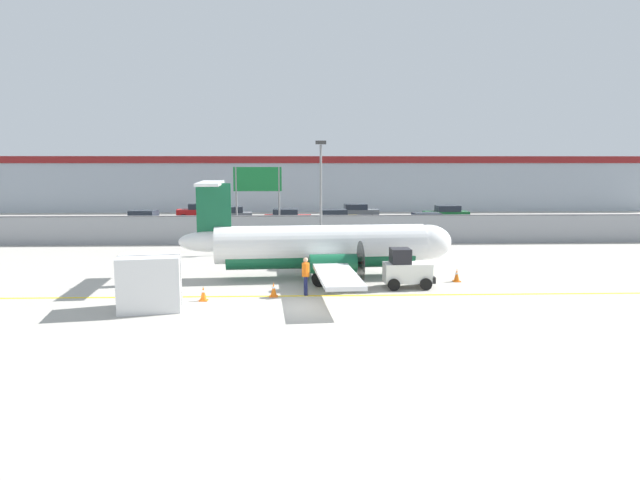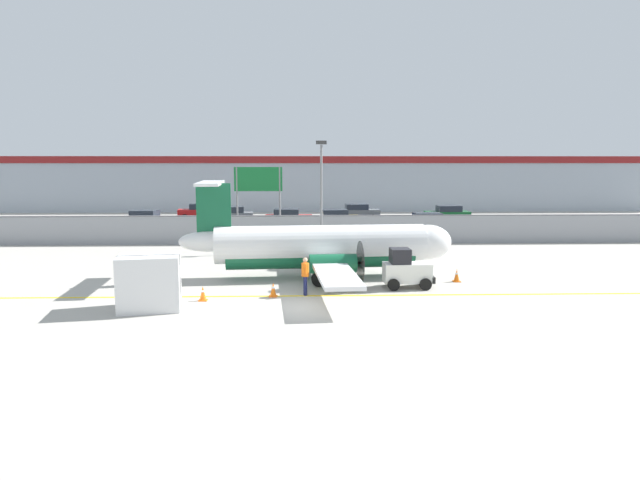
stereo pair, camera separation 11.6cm
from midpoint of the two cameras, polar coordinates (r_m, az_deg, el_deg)
name	(u,v)px [view 1 (the left image)]	position (r m, az deg, el deg)	size (l,w,h in m)	color
ground_plane	(303,296)	(25.40, -1.87, -5.60)	(140.00, 140.00, 0.01)	#ADA89E
perimeter_fence	(302,229)	(40.99, -1.94, 1.14)	(98.00, 0.10, 2.10)	gray
parking_lot_strip	(301,225)	(52.53, -1.96, 1.47)	(98.00, 17.00, 0.12)	#38383A
background_building	(301,183)	(70.74, -1.99, 5.73)	(91.00, 8.10, 6.50)	#A8B2BC
commuter_airplane	(325,246)	(29.14, 0.44, -0.65)	(14.05, 16.07, 4.92)	white
baggage_tug	(406,270)	(27.16, 8.50, -2.97)	(2.36, 1.44, 1.88)	silver
ground_crew_worker	(306,274)	(25.37, -1.57, -3.43)	(0.36, 0.55, 1.70)	#191E4C
cargo_container	(150,282)	(23.99, -16.77, -4.06)	(2.70, 2.37, 2.20)	silver
traffic_cone_near_left	(274,290)	(25.29, -4.79, -4.97)	(0.36, 0.36, 0.64)	orange
traffic_cone_near_right	(203,294)	(24.98, -11.72, -5.27)	(0.36, 0.36, 0.64)	orange
traffic_cone_far_left	(457,275)	(29.09, 13.41, -3.46)	(0.36, 0.36, 0.64)	orange
parked_car_0	(143,220)	(51.94, -17.39, 1.97)	(4.39, 2.45, 1.58)	slate
parked_car_1	(199,212)	(58.72, -12.10, 2.80)	(4.37, 2.39, 1.58)	red
parked_car_2	(230,215)	(54.29, -9.07, 2.47)	(4.36, 2.35, 1.58)	slate
parked_car_3	(287,218)	(51.11, -3.38, 2.22)	(4.26, 2.12, 1.58)	red
parked_car_4	(335,219)	(50.45, 1.44, 2.16)	(4.35, 2.34, 1.58)	#B28C19
parked_car_5	(357,212)	(57.06, 3.62, 2.81)	(4.28, 2.17, 1.58)	slate
parked_car_6	(425,223)	(47.91, 10.38, 1.73)	(4.30, 2.21, 1.58)	navy
parked_car_7	(446,214)	(56.28, 12.47, 2.57)	(4.27, 2.16, 1.58)	#19662D
apron_light_pole	(321,186)	(38.12, -0.01, 5.44)	(0.70, 0.30, 7.27)	slate
highway_sign	(258,185)	(43.04, -6.34, 5.46)	(3.60, 0.14, 5.50)	slate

